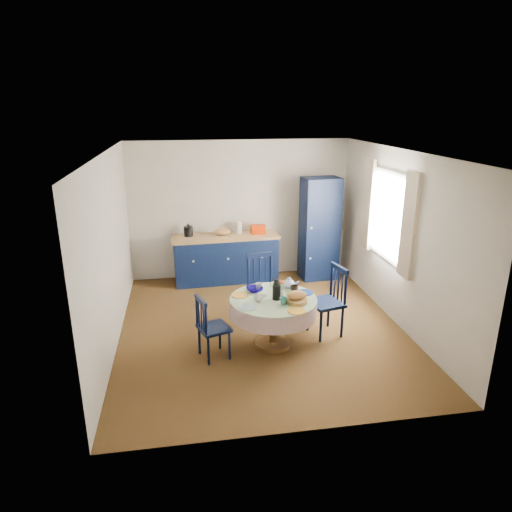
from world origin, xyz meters
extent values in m
plane|color=black|center=(0.00, 0.00, 0.00)|extent=(4.50, 4.50, 0.00)
plane|color=white|center=(0.00, 0.00, 2.50)|extent=(4.50, 4.50, 0.00)
cube|color=beige|center=(0.00, 2.25, 1.25)|extent=(4.00, 0.02, 2.50)
cube|color=beige|center=(-2.00, 0.00, 1.25)|extent=(0.02, 4.50, 2.50)
cube|color=beige|center=(2.00, 0.00, 1.25)|extent=(0.02, 4.50, 2.50)
plane|color=white|center=(2.00, 0.30, 1.50)|extent=(0.00, 1.20, 1.20)
cube|color=beige|center=(1.92, -0.40, 1.55)|extent=(0.05, 0.34, 1.45)
cube|color=beige|center=(1.92, 1.00, 1.55)|extent=(0.05, 0.34, 1.45)
cube|color=black|center=(-0.31, 1.96, 0.41)|extent=(1.87, 0.64, 0.81)
cube|color=tan|center=(-0.31, 1.96, 0.83)|extent=(1.93, 0.68, 0.04)
cube|color=#A92200|center=(0.29, 2.05, 0.93)|extent=(0.27, 0.15, 0.16)
cube|color=tan|center=(-0.37, 1.92, 0.86)|extent=(0.35, 0.26, 0.02)
ellipsoid|color=#A77341|center=(-0.37, 1.92, 0.94)|extent=(0.31, 0.20, 0.13)
cylinder|color=silver|center=(-0.06, 2.09, 0.96)|extent=(0.12, 0.12, 0.22)
cube|color=black|center=(1.40, 1.85, 0.93)|extent=(0.69, 0.51, 1.86)
cylinder|color=white|center=(1.15, 1.61, 1.03)|extent=(0.04, 0.02, 0.04)
cylinder|color=white|center=(1.15, 1.61, 0.47)|extent=(0.04, 0.02, 0.04)
cylinder|color=#5A3519|center=(0.07, -0.53, 0.03)|extent=(0.47, 0.47, 0.05)
cylinder|color=#5A3519|center=(0.07, -0.53, 0.34)|extent=(0.10, 0.10, 0.61)
cylinder|color=#5A3519|center=(0.07, -0.53, 0.66)|extent=(1.08, 1.08, 0.03)
cylinder|color=silver|center=(0.07, -0.53, 0.56)|extent=(1.14, 1.14, 0.22)
cylinder|color=silver|center=(0.07, -0.53, 0.68)|extent=(1.14, 1.14, 0.01)
cylinder|color=#90B6BE|center=(-0.31, -0.75, 0.69)|extent=(0.22, 0.22, 0.01)
cylinder|color=gold|center=(0.26, -0.96, 0.69)|extent=(0.22, 0.22, 0.01)
cylinder|color=navy|center=(0.52, -0.42, 0.69)|extent=(0.22, 0.22, 0.01)
cylinder|color=#90A86E|center=(0.21, -0.08, 0.69)|extent=(0.22, 0.22, 0.01)
cylinder|color=gold|center=(-0.35, -0.37, 0.69)|extent=(0.22, 0.22, 0.01)
cylinder|color=olive|center=(0.33, -0.71, 0.71)|extent=(0.28, 0.28, 0.05)
ellipsoid|color=#A77341|center=(0.33, -0.71, 0.79)|extent=(0.26, 0.16, 0.11)
cube|color=silver|center=(-0.06, -0.43, 0.71)|extent=(0.10, 0.07, 0.04)
cylinder|color=black|center=(-0.54, -0.79, 0.19)|extent=(0.03, 0.03, 0.38)
cylinder|color=black|center=(-0.64, -0.50, 0.19)|extent=(0.03, 0.03, 0.38)
cylinder|color=black|center=(-0.81, -0.88, 0.19)|extent=(0.03, 0.03, 0.38)
cylinder|color=black|center=(-0.91, -0.59, 0.19)|extent=(0.03, 0.03, 0.38)
cube|color=black|center=(-0.73, -0.69, 0.40)|extent=(0.46, 0.47, 0.04)
cylinder|color=black|center=(-0.83, -0.88, 0.62)|extent=(0.03, 0.03, 0.43)
cylinder|color=black|center=(-0.93, -0.60, 0.62)|extent=(0.03, 0.03, 0.43)
cube|color=black|center=(-0.88, -0.74, 0.81)|extent=(0.14, 0.33, 0.05)
cylinder|color=black|center=(-0.85, -0.82, 0.60)|extent=(0.02, 0.02, 0.36)
cylinder|color=black|center=(-0.88, -0.74, 0.60)|extent=(0.02, 0.02, 0.36)
cylinder|color=black|center=(-0.91, -0.66, 0.60)|extent=(0.02, 0.02, 0.36)
cylinder|color=black|center=(-0.07, 0.08, 0.23)|extent=(0.04, 0.04, 0.45)
cylinder|color=black|center=(0.28, 0.14, 0.23)|extent=(0.04, 0.04, 0.45)
cylinder|color=black|center=(-0.12, 0.42, 0.23)|extent=(0.04, 0.04, 0.45)
cylinder|color=black|center=(0.24, 0.47, 0.23)|extent=(0.04, 0.04, 0.45)
cube|color=black|center=(0.08, 0.28, 0.47)|extent=(0.50, 0.48, 0.04)
cylinder|color=black|center=(-0.12, 0.44, 0.73)|extent=(0.04, 0.04, 0.51)
cylinder|color=black|center=(0.23, 0.49, 0.73)|extent=(0.04, 0.04, 0.51)
cube|color=black|center=(0.06, 0.46, 0.96)|extent=(0.40, 0.10, 0.06)
cylinder|color=black|center=(-0.04, 0.45, 0.71)|extent=(0.02, 0.02, 0.42)
cylinder|color=black|center=(0.06, 0.46, 0.71)|extent=(0.02, 0.02, 0.42)
cylinder|color=black|center=(0.15, 0.48, 0.71)|extent=(0.02, 0.02, 0.42)
cylinder|color=black|center=(0.64, -0.19, 0.23)|extent=(0.04, 0.04, 0.45)
cylinder|color=black|center=(0.72, -0.54, 0.23)|extent=(0.04, 0.04, 0.45)
cylinder|color=black|center=(0.97, -0.11, 0.23)|extent=(0.04, 0.04, 0.45)
cylinder|color=black|center=(1.05, -0.46, 0.23)|extent=(0.04, 0.04, 0.45)
cube|color=black|center=(0.85, -0.33, 0.47)|extent=(0.51, 0.53, 0.04)
cylinder|color=black|center=(0.99, -0.11, 0.73)|extent=(0.04, 0.04, 0.51)
cylinder|color=black|center=(1.07, -0.46, 0.73)|extent=(0.04, 0.04, 0.51)
cube|color=black|center=(1.03, -0.28, 0.96)|extent=(0.13, 0.40, 0.06)
cylinder|color=black|center=(1.01, -0.19, 0.71)|extent=(0.02, 0.02, 0.42)
cylinder|color=black|center=(1.03, -0.28, 0.71)|extent=(0.02, 0.02, 0.42)
cylinder|color=black|center=(1.05, -0.38, 0.71)|extent=(0.02, 0.02, 0.42)
imported|color=silver|center=(-0.14, -0.59, 0.73)|extent=(0.12, 0.12, 0.09)
imported|color=#2D7F70|center=(0.15, -0.73, 0.73)|extent=(0.10, 0.10, 0.09)
imported|color=black|center=(0.39, -0.35, 0.73)|extent=(0.11, 0.11, 0.09)
imported|color=silver|center=(-0.07, -0.19, 0.73)|extent=(0.09, 0.09, 0.09)
imported|color=#0B0467|center=(-0.14, -0.25, 0.71)|extent=(0.23, 0.23, 0.06)
camera|label=1|loc=(-1.04, -5.87, 3.08)|focal=32.00mm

